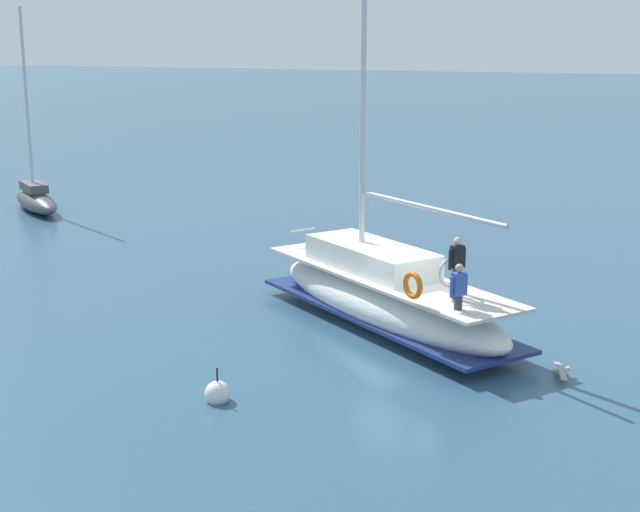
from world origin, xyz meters
TOP-DOWN VIEW (x-y plane):
  - ground_plane at (0.00, 0.00)m, footprint 400.00×400.00m
  - main_sailboat at (0.53, 0.93)m, footprint 7.29×9.34m
  - moored_cutter_left at (10.26, 21.67)m, footprint 4.22×5.21m
  - seagull at (-1.49, -4.26)m, footprint 1.18×0.54m
  - mooring_buoy at (-6.12, 2.38)m, footprint 0.58×0.58m

SIDE VIEW (x-z plane):
  - ground_plane at x=0.00m, z-range 0.00..0.00m
  - mooring_buoy at x=-6.12m, z-range -0.27..0.62m
  - seagull at x=-1.49m, z-range 0.09..0.27m
  - moored_cutter_left at x=10.26m, z-range -3.99..5.21m
  - main_sailboat at x=0.53m, z-range -4.89..6.68m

